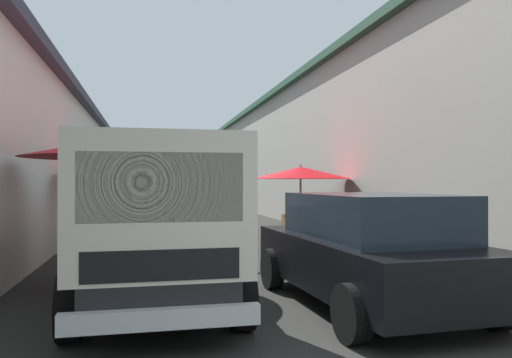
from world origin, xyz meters
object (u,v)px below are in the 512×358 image
Objects in this scene: parked_scooter at (141,245)px; hatchback_car at (367,249)px; plastic_stool at (143,243)px; fruit_stall_mid_lane at (115,166)px; fruit_stall_near_right at (117,178)px; fruit_stall_near_left at (300,179)px; delivery_truck at (157,230)px; vendor_by_crates at (208,217)px.

hatchback_car is at bearing -139.68° from parked_scooter.
fruit_stall_mid_lane is at bearing 171.40° from plastic_stool.
fruit_stall_near_right is 2.70m from parked_scooter.
fruit_stall_mid_lane is at bearing 57.14° from hatchback_car.
fruit_stall_near_left reaches higher than delivery_truck.
delivery_truck is 3.11× the size of vendor_by_crates.
fruit_stall_mid_lane is at bearing 137.97° from vendor_by_crates.
fruit_stall_near_left is at bearing -49.46° from parked_scooter.
fruit_stall_mid_lane is 0.57× the size of delivery_truck.
parked_scooter is at bearing 40.32° from hatchback_car.
parked_scooter is 1.32m from plastic_stool.
delivery_truck is at bearing 90.02° from hatchback_car.
fruit_stall_mid_lane is 6.59m from fruit_stall_near_left.
delivery_truck is at bearing -164.04° from fruit_stall_mid_lane.
delivery_truck is 11.35× the size of plastic_stool.
plastic_stool is (-1.02, -0.59, -1.36)m from fruit_stall_near_right.
vendor_by_crates is (1.86, -1.67, -0.94)m from fruit_stall_mid_lane.
fruit_stall_mid_lane is 4.03m from hatchback_car.
parked_scooter is at bearing 113.48° from vendor_by_crates.
hatchback_car is 5.53m from plastic_stool.
fruit_stall_near_right is at bearing 29.93° from plastic_stool.
fruit_stall_near_right is 2.69m from vendor_by_crates.
vendor_by_crates is at bearing -120.59° from plastic_stool.
fruit_stall_mid_lane reaches higher than hatchback_car.
hatchback_car is at bearing -122.86° from fruit_stall_mid_lane.
delivery_truck is at bearing 164.86° from vendor_by_crates.
delivery_truck is 4.10m from vendor_by_crates.
fruit_stall_mid_lane is 0.70× the size of hatchback_car.
vendor_by_crates is at bearing -42.03° from fruit_stall_mid_lane.
vendor_by_crates is at bearing -66.52° from parked_scooter.
fruit_stall_near_right is 1.58× the size of vendor_by_crates.
hatchback_car is 4.27m from vendor_by_crates.
fruit_stall_near_left is at bearing -10.17° from hatchback_car.
fruit_stall_near_left is (1.19, -4.69, -0.00)m from fruit_stall_near_right.
fruit_stall_near_left is 0.69× the size of hatchback_car.
fruit_stall_near_left is 4.16m from vendor_by_crates.
plastic_stool is at bearing 2.51° from delivery_truck.
fruit_stall_near_left is 5.56m from parked_scooter.
fruit_stall_near_left is 1.73× the size of vendor_by_crates.
delivery_truck is (-0.00, 2.65, 0.30)m from hatchback_car.
vendor_by_crates is at bearing -15.14° from delivery_truck.
fruit_stall_near_right is 1.80m from plastic_stool.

